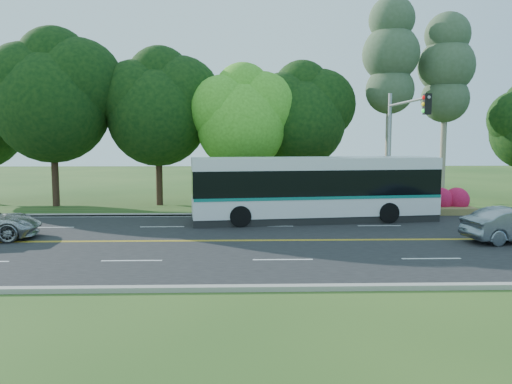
{
  "coord_description": "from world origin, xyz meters",
  "views": [
    {
      "loc": [
        -1.99,
        -21.34,
        4.42
      ],
      "look_at": [
        -1.32,
        2.0,
        1.93
      ],
      "focal_mm": 35.0,
      "sensor_mm": 36.0,
      "label": 1
    }
  ],
  "objects": [
    {
      "name": "road",
      "position": [
        0.0,
        0.0,
        0.01
      ],
      "size": [
        60.0,
        14.0,
        0.02
      ],
      "primitive_type": "cube",
      "color": "black",
      "rests_on": "ground"
    },
    {
      "name": "lane_markings",
      "position": [
        -0.09,
        0.0,
        0.02
      ],
      "size": [
        57.6,
        13.82,
        0.0
      ],
      "color": "gold",
      "rests_on": "road"
    },
    {
      "name": "curb_north",
      "position": [
        0.0,
        7.15,
        0.07
      ],
      "size": [
        60.0,
        0.3,
        0.15
      ],
      "primitive_type": "cube",
      "color": "#9D978E",
      "rests_on": "ground"
    },
    {
      "name": "curb_south",
      "position": [
        0.0,
        -7.15,
        0.07
      ],
      "size": [
        60.0,
        0.3,
        0.15
      ],
      "primitive_type": "cube",
      "color": "#9D978E",
      "rests_on": "ground"
    },
    {
      "name": "tree_row",
      "position": [
        -5.15,
        12.13,
        6.73
      ],
      "size": [
        44.7,
        9.1,
        13.84
      ],
      "color": "#321F16",
      "rests_on": "ground"
    },
    {
      "name": "traffic_signal",
      "position": [
        6.49,
        5.4,
        4.67
      ],
      "size": [
        0.42,
        6.1,
        7.0
      ],
      "color": "gray",
      "rests_on": "ground"
    },
    {
      "name": "grass_verge",
      "position": [
        0.0,
        9.0,
        0.05
      ],
      "size": [
        60.0,
        4.0,
        0.1
      ],
      "primitive_type": "cube",
      "color": "#234617",
      "rests_on": "ground"
    },
    {
      "name": "bougainvillea_hedge",
      "position": [
        7.18,
        8.15,
        0.72
      ],
      "size": [
        9.5,
        2.25,
        1.5
      ],
      "color": "#A40D3B",
      "rests_on": "ground"
    },
    {
      "name": "ground",
      "position": [
        0.0,
        0.0,
        0.0
      ],
      "size": [
        120.0,
        120.0,
        0.0
      ],
      "primitive_type": "plane",
      "color": "#234617",
      "rests_on": "ground"
    },
    {
      "name": "transit_bus",
      "position": [
        1.89,
        5.11,
        1.71
      ],
      "size": [
        13.28,
        4.41,
        3.41
      ],
      "rotation": [
        0.0,
        0.0,
        0.12
      ],
      "color": "silver",
      "rests_on": "road"
    }
  ]
}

